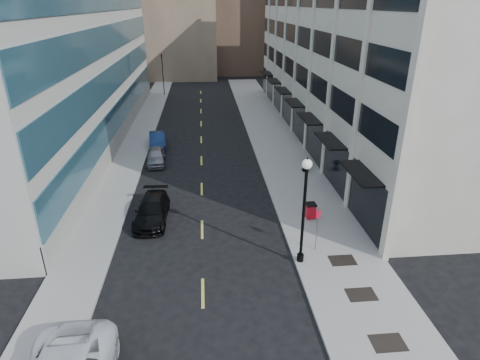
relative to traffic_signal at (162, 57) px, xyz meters
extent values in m
plane|color=black|center=(5.50, -48.00, -5.72)|extent=(160.00, 160.00, 0.00)
cube|color=#9C998E|center=(13.00, -28.00, -5.64)|extent=(5.00, 80.00, 0.15)
cube|color=#9C998E|center=(-1.00, -28.00, -5.64)|extent=(3.00, 80.00, 0.15)
cube|color=beige|center=(22.50, -21.00, 3.28)|extent=(14.00, 46.00, 18.00)
cube|color=black|center=(15.52, -21.00, -3.72)|extent=(0.18, 46.00, 3.60)
cube|color=black|center=(15.53, -21.00, 0.78)|extent=(0.12, 46.00, 1.80)
cube|color=black|center=(15.53, -21.00, 4.28)|extent=(0.12, 46.00, 1.80)
cube|color=beige|center=(15.50, -44.00, 3.28)|extent=(0.35, 0.60, 18.00)
cube|color=beige|center=(15.50, -38.00, 3.28)|extent=(0.35, 0.60, 18.00)
cube|color=beige|center=(15.50, -32.00, 3.28)|extent=(0.35, 0.60, 18.00)
cube|color=beige|center=(15.50, -26.00, 3.28)|extent=(0.35, 0.60, 18.00)
cube|color=beige|center=(15.50, -20.00, 3.28)|extent=(0.35, 0.60, 18.00)
cube|color=beige|center=(15.50, -14.00, 3.28)|extent=(0.35, 0.60, 18.00)
cube|color=beige|center=(15.50, -8.00, 3.28)|extent=(0.35, 0.60, 18.00)
cube|color=beige|center=(15.50, -2.00, 3.28)|extent=(0.35, 0.60, 18.00)
cube|color=black|center=(14.85, -41.00, -1.82)|extent=(1.30, 4.00, 0.12)
cube|color=black|center=(14.85, -35.00, -1.82)|extent=(1.30, 4.00, 0.12)
cube|color=black|center=(14.85, -29.00, -1.82)|extent=(1.30, 4.00, 0.12)
cube|color=black|center=(14.85, -23.00, -1.82)|extent=(1.30, 4.00, 0.12)
cube|color=black|center=(14.85, -17.00, -1.82)|extent=(1.30, 4.00, 0.12)
cube|color=black|center=(14.85, -11.00, -1.82)|extent=(1.30, 4.00, 0.12)
cube|color=black|center=(14.85, -5.00, -1.82)|extent=(1.30, 4.00, 0.12)
cube|color=beige|center=(-10.50, -21.00, 4.28)|extent=(16.00, 46.00, 20.00)
cube|color=#9C998E|center=(-2.46, -21.00, -4.82)|extent=(0.20, 46.00, 1.80)
cube|color=#316073|center=(-2.47, -21.00, -2.72)|extent=(0.14, 45.60, 2.40)
cube|color=#316073|center=(-2.47, -21.00, 0.78)|extent=(0.14, 45.60, 2.40)
cube|color=#316073|center=(-2.47, -21.00, 4.28)|extent=(0.14, 45.60, 2.40)
cube|color=#988163|center=(-8.50, 30.00, 5.28)|extent=(12.00, 14.00, 22.00)
cube|color=beige|center=(23.50, 18.00, 4.28)|extent=(10.00, 14.00, 20.00)
cube|color=black|center=(13.10, -50.00, -5.56)|extent=(1.40, 1.00, 0.01)
cube|color=black|center=(13.10, -47.00, -5.56)|extent=(1.40, 1.00, 0.01)
cube|color=black|center=(13.10, -44.20, -5.56)|extent=(1.40, 1.00, 0.01)
cube|color=#D8CC4C|center=(5.50, -46.00, -5.71)|extent=(0.15, 2.20, 0.01)
cube|color=#D8CC4C|center=(5.50, -40.00, -5.71)|extent=(0.15, 2.20, 0.01)
cube|color=#D8CC4C|center=(5.50, -34.00, -5.71)|extent=(0.15, 2.20, 0.01)
cube|color=#D8CC4C|center=(5.50, -28.00, -5.71)|extent=(0.15, 2.20, 0.01)
cube|color=#D8CC4C|center=(5.50, -22.00, -5.71)|extent=(0.15, 2.20, 0.01)
cube|color=#D8CC4C|center=(5.50, -16.00, -5.71)|extent=(0.15, 2.20, 0.01)
cube|color=#D8CC4C|center=(5.50, -10.00, -5.71)|extent=(0.15, 2.20, 0.01)
cube|color=#D8CC4C|center=(5.50, -4.00, -5.71)|extent=(0.15, 2.20, 0.01)
cube|color=#D8CC4C|center=(5.50, 2.00, -5.71)|extent=(0.15, 2.20, 0.01)
cylinder|color=black|center=(0.00, 0.00, -2.72)|extent=(0.12, 0.12, 6.00)
imported|color=black|center=(0.00, 0.00, 0.27)|extent=(0.66, 0.66, 1.98)
imported|color=black|center=(2.30, -38.49, -5.00)|extent=(2.13, 4.97, 1.43)
imported|color=gray|center=(1.56, -28.29, -5.06)|extent=(1.85, 3.99, 1.32)
imported|color=navy|center=(1.27, -23.87, -5.01)|extent=(1.96, 4.41, 1.41)
cube|color=red|center=(12.52, -39.41, -5.07)|extent=(0.60, 0.60, 0.91)
cube|color=black|center=(12.52, -39.41, -4.58)|extent=(0.68, 0.68, 0.11)
cylinder|color=black|center=(12.34, -39.10, -5.47)|extent=(0.05, 0.20, 0.20)
cylinder|color=black|center=(12.70, -39.10, -5.47)|extent=(0.05, 0.20, 0.20)
cylinder|color=black|center=(10.80, -44.00, -5.36)|extent=(0.37, 0.37, 0.41)
cylinder|color=black|center=(10.80, -44.00, -2.71)|extent=(0.16, 0.16, 5.25)
sphere|color=silver|center=(10.80, -44.00, 0.08)|extent=(0.50, 0.50, 0.50)
cone|color=black|center=(10.80, -44.00, 0.37)|extent=(0.14, 0.14, 0.21)
cylinder|color=slate|center=(11.90, -43.00, -4.24)|extent=(0.05, 0.05, 2.66)
cube|color=red|center=(11.90, -43.02, -3.30)|extent=(0.30, 0.15, 0.42)
cube|color=black|center=(14.10, -31.55, -5.50)|extent=(0.49, 0.49, 0.13)
cylinder|color=black|center=(14.10, -31.55, -5.23)|extent=(0.29, 0.29, 0.45)
ellipsoid|color=black|center=(14.10, -31.55, -4.92)|extent=(0.62, 0.62, 0.44)
camera|label=1|loc=(5.88, -61.76, 7.29)|focal=30.00mm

